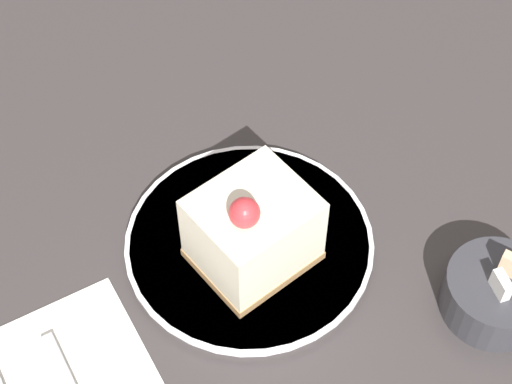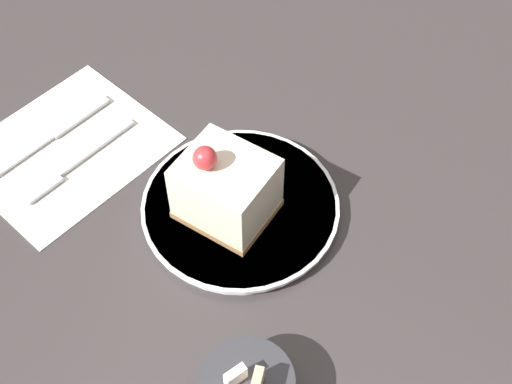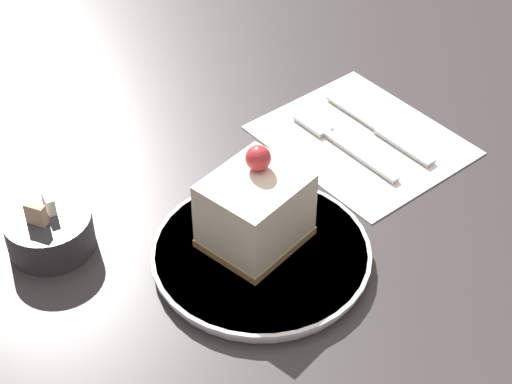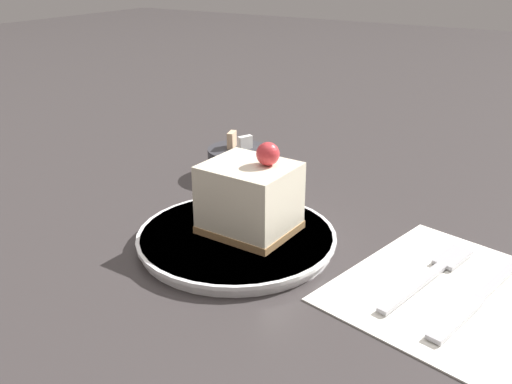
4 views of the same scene
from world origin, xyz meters
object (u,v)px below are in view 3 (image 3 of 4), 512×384
object	(u,v)px
cake_slice	(255,210)
knife	(388,135)
plate	(261,254)
fork	(337,140)
sugar_bowl	(50,231)

from	to	relation	value
cake_slice	knife	xyz separation A→B (m)	(0.23, -0.01, -0.05)
plate	cake_slice	size ratio (longest dim) A/B	2.14
cake_slice	fork	size ratio (longest dim) A/B	0.64
plate	cake_slice	world-z (taller)	cake_slice
cake_slice	fork	xyz separation A→B (m)	(0.19, 0.03, -0.05)
cake_slice	knife	world-z (taller)	cake_slice
knife	sugar_bowl	bearing A→B (deg)	166.82
plate	knife	size ratio (longest dim) A/B	1.30
knife	cake_slice	bearing A→B (deg)	-169.72
plate	sugar_bowl	world-z (taller)	sugar_bowl
plate	knife	distance (m)	0.24
knife	sugar_bowl	size ratio (longest dim) A/B	1.91
cake_slice	fork	bearing A→B (deg)	11.92
plate	cake_slice	bearing A→B (deg)	59.79
cake_slice	sugar_bowl	bearing A→B (deg)	129.29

